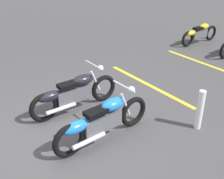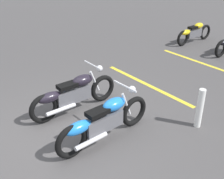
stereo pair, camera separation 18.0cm
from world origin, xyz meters
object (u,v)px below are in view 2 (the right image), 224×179
Objects in this scene: motorcycle_dark_foreground at (73,94)px; motorcycle_row_right at (194,33)px; motorcycle_bright_foreground at (103,121)px; bollard_post at (200,108)px.

motorcycle_dark_foreground is 1.12× the size of motorcycle_row_right.
motorcycle_bright_foreground is at bearing -155.88° from motorcycle_row_right.
bollard_post reaches higher than motorcycle_row_right.
motorcycle_dark_foreground is at bearing -165.95° from motorcycle_row_right.
motorcycle_dark_foreground is at bearing 82.38° from motorcycle_bright_foreground.
motorcycle_row_right is at bearing 20.93° from motorcycle_bright_foreground.
motorcycle_row_right is at bearing 40.61° from bollard_post.
motorcycle_dark_foreground is 2.77m from bollard_post.
bollard_post is at bearing -141.00° from motorcycle_row_right.
motorcycle_row_right is 2.26× the size of bollard_post.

